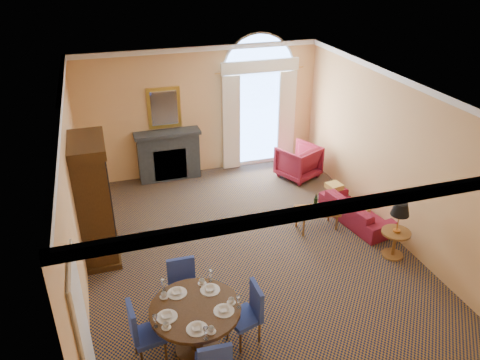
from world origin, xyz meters
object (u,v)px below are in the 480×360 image
object	(u,v)px
armchair	(298,162)
side_table	(398,223)
coffee_table	(317,211)
dining_table	(196,319)
armoire	(94,203)
sofa	(356,210)

from	to	relation	value
armchair	side_table	distance (m)	3.67
coffee_table	side_table	bearing A→B (deg)	-39.92
dining_table	side_table	xyz separation A→B (m)	(4.09, 1.15, 0.12)
coffee_table	armoire	bearing A→B (deg)	-172.45
armoire	armchair	size ratio (longest dim) A/B	2.57
dining_table	sofa	size ratio (longest dim) A/B	0.73
armoire	side_table	world-z (taller)	armoire
armoire	coffee_table	bearing A→B (deg)	-5.52
dining_table	sofa	bearing A→B (deg)	31.34
armoire	side_table	size ratio (longest dim) A/B	2.09
armchair	sofa	bearing A→B (deg)	72.96
sofa	armchair	distance (m)	2.35
sofa	armoire	bearing A→B (deg)	75.27
armoire	dining_table	size ratio (longest dim) A/B	1.82
armoire	armchair	xyz separation A→B (m)	(4.93, 1.91, -0.72)
dining_table	armchair	xyz separation A→B (m)	(3.70, 4.78, -0.19)
coffee_table	dining_table	bearing A→B (deg)	-128.60
sofa	side_table	bearing A→B (deg)	171.95
armoire	dining_table	distance (m)	3.17
dining_table	armoire	bearing A→B (deg)	113.21
sofa	side_table	xyz separation A→B (m)	(0.05, -1.31, 0.47)
side_table	armchair	bearing A→B (deg)	96.08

